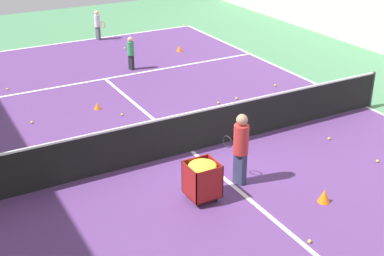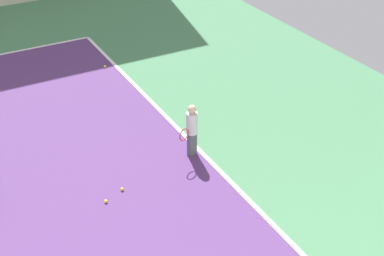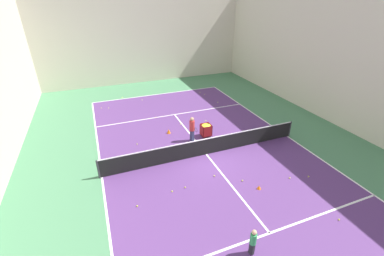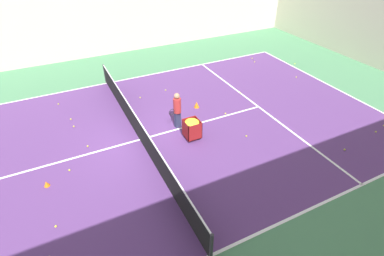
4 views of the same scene
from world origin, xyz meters
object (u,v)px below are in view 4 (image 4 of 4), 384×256
Objects in this scene: training_cone_0 at (197,105)px; tennis_net at (139,129)px; coach_at_net at (177,108)px; ball_cart at (192,126)px; training_cone_1 at (46,184)px.

tennis_net is at bearing -68.53° from training_cone_0.
tennis_net is 1.88m from coach_at_net.
training_cone_1 is (0.26, -5.76, -0.53)m from ball_cart.
tennis_net is at bearing 106.83° from training_cone_1.
ball_cart is 2.95× the size of training_cone_0.
coach_at_net is at bearing -170.10° from ball_cart.
coach_at_net is 8.30× the size of training_cone_1.
tennis_net reaches higher than training_cone_0.
training_cone_0 is at bearing 148.58° from ball_cart.
tennis_net is 2.20m from ball_cart.
tennis_net is 3.62m from training_cone_0.
coach_at_net reaches higher than ball_cart.
coach_at_net reaches higher than tennis_net.
training_cone_1 is at bearing -87.39° from ball_cart.
coach_at_net reaches higher than training_cone_0.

